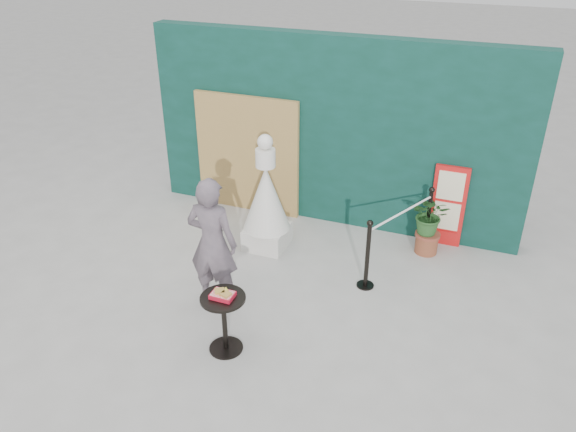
% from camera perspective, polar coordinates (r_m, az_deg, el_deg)
% --- Properties ---
extents(ground, '(60.00, 60.00, 0.00)m').
position_cam_1_polar(ground, '(7.07, -3.59, -11.52)').
color(ground, '#ADAAA5').
rests_on(ground, ground).
extents(back_wall, '(6.00, 0.30, 3.00)m').
position_cam_1_polar(back_wall, '(8.91, 4.59, 8.44)').
color(back_wall, '#0A2F25').
rests_on(back_wall, ground).
extents(bamboo_fence, '(1.80, 0.08, 2.00)m').
position_cam_1_polar(bamboo_fence, '(9.37, -4.16, 6.22)').
color(bamboo_fence, tan).
rests_on(bamboo_fence, ground).
extents(woman, '(0.67, 0.46, 1.79)m').
position_cam_1_polar(woman, '(7.08, -7.68, -2.79)').
color(woman, '#695A63').
rests_on(woman, ground).
extents(menu_board, '(0.50, 0.07, 1.30)m').
position_cam_1_polar(menu_board, '(8.76, 15.94, 0.95)').
color(menu_board, red).
rests_on(menu_board, ground).
extents(statue, '(0.71, 0.71, 1.81)m').
position_cam_1_polar(statue, '(8.33, -2.21, 1.33)').
color(statue, beige).
rests_on(statue, ground).
extents(cafe_table, '(0.52, 0.52, 0.75)m').
position_cam_1_polar(cafe_table, '(6.53, -6.53, -9.96)').
color(cafe_table, black).
rests_on(cafe_table, ground).
extents(food_basket, '(0.26, 0.19, 0.11)m').
position_cam_1_polar(food_basket, '(6.36, -6.64, -7.91)').
color(food_basket, red).
rests_on(food_basket, cafe_table).
extents(planter, '(0.55, 0.48, 0.94)m').
position_cam_1_polar(planter, '(8.52, 14.19, -0.43)').
color(planter, brown).
rests_on(planter, ground).
extents(stanchion_barrier, '(0.84, 1.54, 1.03)m').
position_cam_1_polar(stanchion_barrier, '(8.11, 11.25, -2.06)').
color(stanchion_barrier, black).
rests_on(stanchion_barrier, ground).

